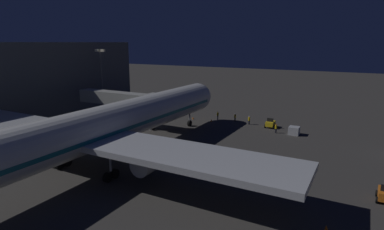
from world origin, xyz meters
TOP-DOWN VIEW (x-y plane):
  - ground_plane at (0.00, 0.00)m, footprint 320.00×320.00m
  - airliner_at_gate at (0.00, 11.28)m, footprint 53.95×64.25m
  - jet_bridge at (10.82, -8.37)m, footprint 19.90×3.40m
  - apron_floodlight_mast at (25.50, -17.02)m, footprint 2.90×0.50m
  - baggage_tug_lead at (-14.51, -21.14)m, footprint 1.86×2.30m
  - baggage_container_mid_row at (-19.63, -18.23)m, footprint 1.83×1.80m
  - ground_crew_marshaller_fwd at (-10.04, -21.43)m, footprint 0.40×0.40m
  - ground_crew_under_port_wing at (-2.71, -22.15)m, footprint 0.40×0.40m
  - ground_crew_by_tug at (-16.46, -17.74)m, footprint 0.40×0.40m
  - ground_crew_walking_aft at (-6.58, -22.50)m, footprint 0.40×0.40m
  - traffic_cone_nose_port at (-2.20, -19.99)m, footprint 0.36×0.36m
  - traffic_cone_nose_starboard at (2.20, -19.99)m, footprint 0.36×0.36m
  - traffic_cone_wingtip_svc_side at (-28.48, 11.72)m, footprint 0.36×0.36m

SIDE VIEW (x-z plane):
  - ground_plane at x=0.00m, z-range 0.00..0.00m
  - traffic_cone_nose_port at x=-2.20m, z-range 0.00..0.55m
  - traffic_cone_nose_starboard at x=2.20m, z-range 0.00..0.55m
  - traffic_cone_wingtip_svc_side at x=-28.48m, z-range 0.00..0.55m
  - baggage_container_mid_row at x=-19.63m, z-range 0.00..1.48m
  - baggage_tug_lead at x=-14.51m, z-range -0.20..1.75m
  - ground_crew_by_tug at x=-16.46m, z-range 0.09..1.81m
  - ground_crew_walking_aft at x=-6.58m, z-range 0.09..1.82m
  - ground_crew_marshaller_fwd at x=-10.04m, z-range 0.09..1.88m
  - ground_crew_under_port_wing at x=-2.71m, z-range 0.09..1.90m
  - airliner_at_gate at x=0.00m, z-range -4.59..15.37m
  - jet_bridge at x=10.82m, z-range 1.97..8.97m
  - apron_floodlight_mast at x=25.50m, z-range 1.38..16.24m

